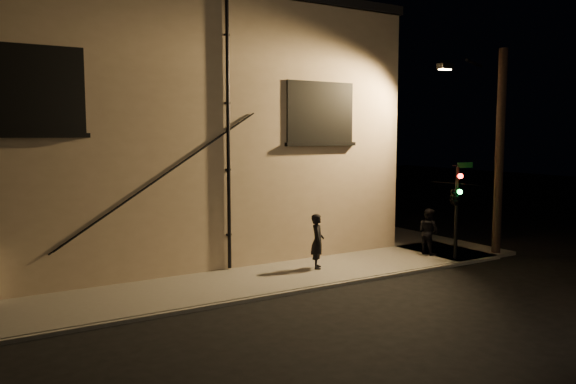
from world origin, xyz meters
TOP-DOWN VIEW (x-y plane):
  - ground at (0.00, 0.00)m, footprint 90.00×90.00m
  - sidewalk at (1.22, 4.39)m, footprint 21.00×16.00m
  - building at (-3.00, 8.99)m, footprint 16.20×12.23m
  - pedestrian_a at (0.59, 1.63)m, footprint 0.67×0.74m
  - pedestrian_b at (5.07, 1.39)m, footprint 0.65×0.81m
  - traffic_signal at (5.12, 0.26)m, footprint 1.26×1.89m
  - streetlamp_pole at (7.18, 0.35)m, footprint 2.02×1.39m

SIDE VIEW (x-z plane):
  - ground at x=0.00m, z-range 0.00..0.00m
  - sidewalk at x=1.22m, z-range 0.00..0.12m
  - pedestrian_b at x=5.07m, z-range 0.12..1.71m
  - pedestrian_a at x=0.59m, z-range 0.12..1.82m
  - traffic_signal at x=5.12m, z-range 0.67..3.88m
  - streetlamp_pole at x=7.18m, z-range 0.22..7.40m
  - building at x=-3.00m, z-range 0.00..8.80m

